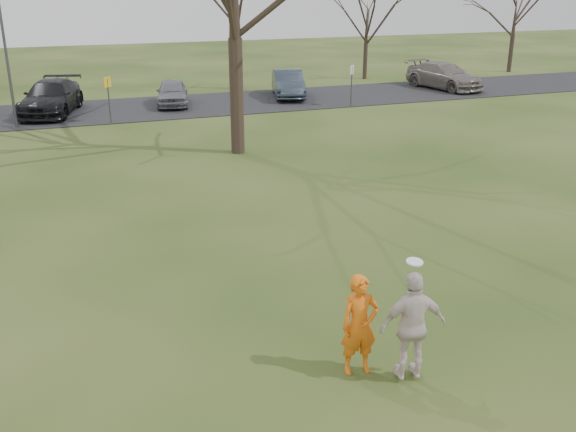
# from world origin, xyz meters

# --- Properties ---
(ground) EXTENTS (120.00, 120.00, 0.00)m
(ground) POSITION_xyz_m (0.00, 0.00, 0.00)
(ground) COLOR #1E380F
(ground) RESTS_ON ground
(parking_strip) EXTENTS (62.00, 6.50, 0.04)m
(parking_strip) POSITION_xyz_m (0.00, 25.00, 0.02)
(parking_strip) COLOR black
(parking_strip) RESTS_ON ground
(player_defender) EXTENTS (0.68, 0.49, 1.75)m
(player_defender) POSITION_xyz_m (-0.09, 0.34, 0.88)
(player_defender) COLOR orange
(player_defender) RESTS_ON ground
(car_3) EXTENTS (3.54, 5.75, 1.55)m
(car_3) POSITION_xyz_m (-4.43, 25.09, 0.82)
(car_3) COLOR black
(car_3) RESTS_ON parking_strip
(car_4) EXTENTS (2.26, 4.05, 1.30)m
(car_4) POSITION_xyz_m (1.44, 25.29, 0.69)
(car_4) COLOR slate
(car_4) RESTS_ON parking_strip
(car_5) EXTENTS (2.58, 4.64, 1.45)m
(car_5) POSITION_xyz_m (7.86, 25.54, 0.76)
(car_5) COLOR #2D3844
(car_5) RESTS_ON parking_strip
(car_7) EXTENTS (3.12, 5.48, 1.50)m
(car_7) POSITION_xyz_m (17.51, 25.11, 0.79)
(car_7) COLOR gray
(car_7) RESTS_ON parking_strip
(catching_play) EXTENTS (1.14, 0.61, 2.00)m
(catching_play) POSITION_xyz_m (0.60, -0.17, 1.00)
(catching_play) COLOR silver
(catching_play) RESTS_ON ground
(lamp_post) EXTENTS (0.34, 0.34, 6.27)m
(lamp_post) POSITION_xyz_m (-6.00, 22.50, 3.97)
(lamp_post) COLOR #47474C
(lamp_post) RESTS_ON ground
(sign_yellow) EXTENTS (0.35, 0.35, 2.08)m
(sign_yellow) POSITION_xyz_m (-2.00, 22.00, 1.45)
(sign_yellow) COLOR #47474C
(sign_yellow) RESTS_ON ground
(sign_white) EXTENTS (0.35, 0.35, 2.08)m
(sign_white) POSITION_xyz_m (10.00, 22.00, 1.45)
(sign_white) COLOR #47474C
(sign_white) RESTS_ON ground
(small_tree_row) EXTENTS (55.00, 5.90, 8.50)m
(small_tree_row) POSITION_xyz_m (4.38, 30.06, 3.89)
(small_tree_row) COLOR #352821
(small_tree_row) RESTS_ON ground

